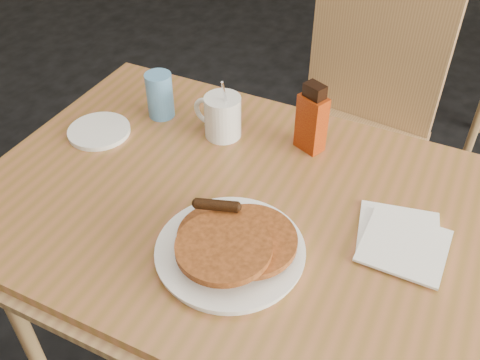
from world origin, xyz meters
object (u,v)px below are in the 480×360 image
main_table (247,217)px  coffee_mug (222,116)px  chair_main_far (359,107)px  syrup_bottle (312,120)px  pancake_plate (231,246)px  blue_tumbler (160,95)px

main_table → coffee_mug: size_ratio=7.68×
main_table → chair_main_far: (-0.00, 0.73, -0.12)m
coffee_mug → syrup_bottle: syrup_bottle is taller
chair_main_far → pancake_plate: (0.05, -0.87, 0.19)m
pancake_plate → coffee_mug: bearing=124.9°
pancake_plate → syrup_bottle: syrup_bottle is taller
pancake_plate → chair_main_far: bearing=93.3°
syrup_bottle → main_table: bearing=-78.3°
syrup_bottle → coffee_mug: bearing=-145.2°
chair_main_far → syrup_bottle: 0.54m
main_table → blue_tumbler: blue_tumbler is taller
main_table → coffee_mug: 0.28m
pancake_plate → blue_tumbler: blue_tumbler is taller
syrup_bottle → blue_tumbler: 0.40m
syrup_bottle → blue_tumbler: size_ratio=1.46×
main_table → coffee_mug: bearing=134.5°
blue_tumbler → coffee_mug: bearing=2.7°
syrup_bottle → blue_tumbler: (-0.39, -0.07, -0.02)m
chair_main_far → blue_tumbler: (-0.36, -0.55, 0.23)m
pancake_plate → coffee_mug: 0.40m
main_table → blue_tumbler: size_ratio=10.83×
chair_main_far → coffee_mug: (-0.18, -0.54, 0.22)m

